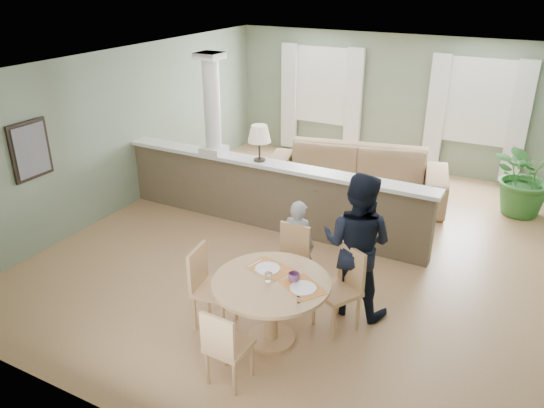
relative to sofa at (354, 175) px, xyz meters
The scene contains 12 objects.
ground 1.95m from the sofa, 88.09° to the right, with size 8.00×8.00×0.00m, color tan.
room_shell 1.85m from the sofa, 88.45° to the right, with size 7.02×8.02×2.71m.
pony_wall 1.94m from the sofa, 118.61° to the right, with size 5.32×0.38×2.70m.
sofa is the anchor object (origin of this frame).
houseplant 2.89m from the sofa, 16.26° to the left, with size 1.26×1.09×1.40m, color #2F6829.
dining_table 4.25m from the sofa, 82.28° to the right, with size 1.29×1.29×0.88m.
chair_far_boy 3.28m from the sofa, 84.16° to the right, with size 0.43×0.43×0.94m.
chair_far_man 3.76m from the sofa, 72.19° to the right, with size 0.61×0.61×0.99m.
chair_near 5.07m from the sofa, 84.47° to the right, with size 0.41×0.41×0.89m.
chair_side 4.28m from the sofa, 93.05° to the right, with size 0.51×0.51×0.99m.
child_person 3.05m from the sofa, 83.92° to the right, with size 0.44×0.29×1.22m, color gray.
man_person 3.44m from the sofa, 70.01° to the right, with size 0.87×0.68×1.80m, color black.
Camera 1 is at (2.79, -6.62, 3.88)m, focal length 35.00 mm.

